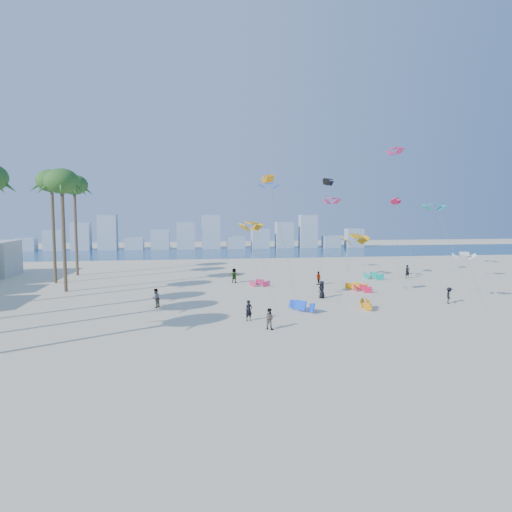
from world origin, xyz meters
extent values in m
plane|color=beige|center=(0.00, 0.00, 0.00)|extent=(220.00, 220.00, 0.00)
plane|color=navy|center=(0.00, 72.00, 0.01)|extent=(220.00, 220.00, 0.00)
imported|color=black|center=(0.91, 5.90, 0.88)|extent=(0.75, 0.64, 1.76)
imported|color=gray|center=(2.10, 2.89, 0.84)|extent=(1.03, 0.99, 1.68)
imported|color=black|center=(9.91, 14.81, 0.93)|extent=(1.07, 1.05, 1.86)
imported|color=gray|center=(12.08, 23.60, 0.85)|extent=(0.65, 1.07, 1.70)
imported|color=black|center=(21.72, 10.19, 0.82)|extent=(1.02, 1.22, 1.64)
imported|color=gray|center=(1.72, 26.64, 0.95)|extent=(1.81, 1.38, 1.91)
imported|color=black|center=(25.87, 27.27, 0.93)|extent=(0.74, 0.55, 1.85)
imported|color=gray|center=(-7.24, 12.37, 0.93)|extent=(1.06, 1.13, 1.86)
cylinder|color=#595959|center=(2.86, 9.77, 4.05)|extent=(1.73, 4.97, 8.12)
cylinder|color=#595959|center=(13.89, 19.94, 5.39)|extent=(1.55, 3.79, 10.78)
cylinder|color=#595959|center=(26.75, 18.17, 5.05)|extent=(1.68, 5.65, 10.11)
cylinder|color=#595959|center=(6.55, 20.24, 6.69)|extent=(2.84, 2.67, 13.39)
cylinder|color=#595959|center=(11.84, 20.77, 6.58)|extent=(2.23, 3.99, 13.16)
cylinder|color=#595959|center=(23.38, 8.57, 2.50)|extent=(0.17, 3.65, 5.01)
cylinder|color=#595959|center=(8.35, 28.91, 6.56)|extent=(2.38, 5.69, 13.14)
cylinder|color=#595959|center=(24.59, 25.17, 5.47)|extent=(0.93, 5.90, 10.95)
cylinder|color=#595959|center=(12.11, 13.18, 3.31)|extent=(2.66, 2.27, 6.64)
cylinder|color=#595959|center=(23.91, 26.94, 9.00)|extent=(1.24, 4.92, 18.01)
cylinder|color=brown|center=(-18.16, 23.00, 6.31)|extent=(0.40, 0.40, 12.63)
ellipsoid|color=#2F5D21|center=(-18.16, 23.00, 12.63)|extent=(3.80, 3.80, 2.85)
cylinder|color=brown|center=(-21.20, 30.00, 6.55)|extent=(0.40, 0.40, 13.10)
ellipsoid|color=#2F5D21|center=(-21.20, 30.00, 13.10)|extent=(3.80, 3.80, 2.85)
cylinder|color=brown|center=(-20.11, 37.00, 6.51)|extent=(0.40, 0.40, 13.02)
ellipsoid|color=#2F5D21|center=(-20.11, 37.00, 13.02)|extent=(3.80, 3.80, 2.85)
cube|color=#9EADBF|center=(-42.00, 82.00, 1.50)|extent=(4.40, 3.00, 3.00)
cube|color=#9EADBF|center=(-35.80, 82.00, 2.40)|extent=(4.40, 3.00, 4.80)
cube|color=#9EADBF|center=(-29.60, 82.00, 3.30)|extent=(4.40, 3.00, 6.60)
cube|color=#9EADBF|center=(-23.40, 82.00, 4.20)|extent=(4.40, 3.00, 8.40)
cube|color=#9EADBF|center=(-17.20, 82.00, 1.50)|extent=(4.40, 3.00, 3.00)
cube|color=#9EADBF|center=(-11.00, 82.00, 2.40)|extent=(4.40, 3.00, 4.80)
cube|color=#9EADBF|center=(-4.80, 82.00, 3.30)|extent=(4.40, 3.00, 6.60)
cube|color=#9EADBF|center=(1.40, 82.00, 4.20)|extent=(4.40, 3.00, 8.40)
cube|color=#9EADBF|center=(7.60, 82.00, 1.50)|extent=(4.40, 3.00, 3.00)
cube|color=#9EADBF|center=(13.80, 82.00, 2.40)|extent=(4.40, 3.00, 4.80)
cube|color=#9EADBF|center=(20.00, 82.00, 3.30)|extent=(4.40, 3.00, 6.60)
cube|color=#9EADBF|center=(26.20, 82.00, 4.20)|extent=(4.40, 3.00, 8.40)
cube|color=#9EADBF|center=(32.40, 82.00, 1.50)|extent=(4.40, 3.00, 3.00)
cube|color=#9EADBF|center=(38.60, 82.00, 2.40)|extent=(4.40, 3.00, 4.80)
camera|label=1|loc=(-3.98, -31.51, 9.15)|focal=31.96mm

